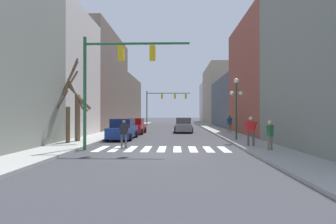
{
  "coord_description": "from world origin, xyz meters",
  "views": [
    {
      "loc": [
        0.86,
        -13.43,
        2.06
      ],
      "look_at": [
        -0.19,
        18.48,
        2.27
      ],
      "focal_mm": 28.0,
      "sensor_mm": 36.0,
      "label": 1
    }
  ],
  "objects_px": {
    "car_parked_right_far": "(135,126)",
    "pedestrian_crossing_street": "(251,128)",
    "traffic_signal_near": "(114,69)",
    "street_lamp_right_corner": "(236,96)",
    "pedestrian_on_right_sidewalk": "(124,131)",
    "pedestrian_on_left_sidewalk": "(270,133)",
    "street_tree_left_mid": "(75,107)",
    "car_parked_right_near": "(123,130)",
    "pedestrian_waiting_at_curb": "(230,122)",
    "car_driving_toward_lane": "(183,125)",
    "traffic_signal_far": "(163,100)",
    "street_tree_left_far": "(71,113)"
  },
  "relations": [
    {
      "from": "street_lamp_right_corner",
      "to": "pedestrian_waiting_at_curb",
      "type": "distance_m",
      "value": 7.7
    },
    {
      "from": "pedestrian_on_right_sidewalk",
      "to": "car_parked_right_far",
      "type": "bearing_deg",
      "value": -71.15
    },
    {
      "from": "traffic_signal_near",
      "to": "street_lamp_right_corner",
      "type": "bearing_deg",
      "value": 30.58
    },
    {
      "from": "traffic_signal_far",
      "to": "pedestrian_on_left_sidewalk",
      "type": "height_order",
      "value": "traffic_signal_far"
    },
    {
      "from": "pedestrian_crossing_street",
      "to": "pedestrian_waiting_at_curb",
      "type": "height_order",
      "value": "pedestrian_waiting_at_curb"
    },
    {
      "from": "street_lamp_right_corner",
      "to": "street_tree_left_mid",
      "type": "relative_size",
      "value": 0.78
    },
    {
      "from": "pedestrian_on_right_sidewalk",
      "to": "street_tree_left_far",
      "type": "relative_size",
      "value": 0.39
    },
    {
      "from": "car_parked_right_far",
      "to": "pedestrian_crossing_street",
      "type": "height_order",
      "value": "pedestrian_crossing_street"
    },
    {
      "from": "street_lamp_right_corner",
      "to": "pedestrian_crossing_street",
      "type": "relative_size",
      "value": 2.6
    },
    {
      "from": "street_tree_left_mid",
      "to": "pedestrian_on_left_sidewalk",
      "type": "bearing_deg",
      "value": -19.23
    },
    {
      "from": "pedestrian_on_left_sidewalk",
      "to": "street_tree_left_mid",
      "type": "distance_m",
      "value": 12.83
    },
    {
      "from": "pedestrian_waiting_at_curb",
      "to": "pedestrian_crossing_street",
      "type": "bearing_deg",
      "value": 58.77
    },
    {
      "from": "car_driving_toward_lane",
      "to": "street_tree_left_mid",
      "type": "xyz_separation_m",
      "value": [
        -7.87,
        -11.0,
        1.76
      ]
    },
    {
      "from": "car_driving_toward_lane",
      "to": "pedestrian_on_left_sidewalk",
      "type": "xyz_separation_m",
      "value": [
        4.17,
        -15.2,
        0.3
      ]
    },
    {
      "from": "pedestrian_crossing_street",
      "to": "pedestrian_on_left_sidewalk",
      "type": "height_order",
      "value": "pedestrian_crossing_street"
    },
    {
      "from": "street_lamp_right_corner",
      "to": "traffic_signal_far",
      "type": "bearing_deg",
      "value": 104.32
    },
    {
      "from": "street_tree_left_mid",
      "to": "street_tree_left_far",
      "type": "distance_m",
      "value": 1.21
    },
    {
      "from": "pedestrian_crossing_street",
      "to": "street_tree_left_mid",
      "type": "distance_m",
      "value": 11.88
    },
    {
      "from": "traffic_signal_near",
      "to": "car_driving_toward_lane",
      "type": "xyz_separation_m",
      "value": [
        4.29,
        14.44,
        -3.86
      ]
    },
    {
      "from": "street_lamp_right_corner",
      "to": "car_parked_right_far",
      "type": "distance_m",
      "value": 11.74
    },
    {
      "from": "street_lamp_right_corner",
      "to": "pedestrian_on_left_sidewalk",
      "type": "height_order",
      "value": "street_lamp_right_corner"
    },
    {
      "from": "street_lamp_right_corner",
      "to": "pedestrian_on_left_sidewalk",
      "type": "xyz_separation_m",
      "value": [
        0.52,
        -5.45,
        -2.27
      ]
    },
    {
      "from": "car_parked_right_near",
      "to": "street_tree_left_mid",
      "type": "distance_m",
      "value": 4.42
    },
    {
      "from": "traffic_signal_near",
      "to": "street_tree_left_mid",
      "type": "relative_size",
      "value": 1.1
    },
    {
      "from": "pedestrian_on_right_sidewalk",
      "to": "car_parked_right_near",
      "type": "bearing_deg",
      "value": -64.65
    },
    {
      "from": "street_tree_left_mid",
      "to": "traffic_signal_far",
      "type": "bearing_deg",
      "value": 80.17
    },
    {
      "from": "pedestrian_waiting_at_curb",
      "to": "pedestrian_on_left_sidewalk",
      "type": "bearing_deg",
      "value": 61.55
    },
    {
      "from": "car_parked_right_near",
      "to": "pedestrian_waiting_at_curb",
      "type": "relative_size",
      "value": 2.7
    },
    {
      "from": "traffic_signal_near",
      "to": "pedestrian_on_left_sidewalk",
      "type": "distance_m",
      "value": 9.21
    },
    {
      "from": "pedestrian_crossing_street",
      "to": "pedestrian_on_right_sidewalk",
      "type": "distance_m",
      "value": 7.67
    },
    {
      "from": "traffic_signal_near",
      "to": "street_lamp_right_corner",
      "type": "height_order",
      "value": "traffic_signal_near"
    },
    {
      "from": "traffic_signal_far",
      "to": "pedestrian_waiting_at_curb",
      "type": "relative_size",
      "value": 4.32
    },
    {
      "from": "traffic_signal_far",
      "to": "car_parked_right_near",
      "type": "relative_size",
      "value": 1.6
    },
    {
      "from": "pedestrian_on_right_sidewalk",
      "to": "pedestrian_on_left_sidewalk",
      "type": "xyz_separation_m",
      "value": [
        8.13,
        -1.92,
        0.08
      ]
    },
    {
      "from": "car_parked_right_far",
      "to": "pedestrian_crossing_street",
      "type": "distance_m",
      "value": 14.07
    },
    {
      "from": "traffic_signal_near",
      "to": "pedestrian_waiting_at_curb",
      "type": "bearing_deg",
      "value": 53.44
    },
    {
      "from": "pedestrian_crossing_street",
      "to": "pedestrian_on_left_sidewalk",
      "type": "xyz_separation_m",
      "value": [
        0.46,
        -1.9,
        -0.11
      ]
    },
    {
      "from": "street_tree_left_far",
      "to": "pedestrian_crossing_street",
      "type": "bearing_deg",
      "value": -5.96
    },
    {
      "from": "pedestrian_on_left_sidewalk",
      "to": "traffic_signal_near",
      "type": "bearing_deg",
      "value": 138.64
    },
    {
      "from": "street_tree_left_far",
      "to": "pedestrian_on_left_sidewalk",
      "type": "bearing_deg",
      "value": -14.58
    },
    {
      "from": "street_lamp_right_corner",
      "to": "pedestrian_on_right_sidewalk",
      "type": "height_order",
      "value": "street_lamp_right_corner"
    },
    {
      "from": "traffic_signal_far",
      "to": "street_tree_left_far",
      "type": "relative_size",
      "value": 1.8
    },
    {
      "from": "car_driving_toward_lane",
      "to": "traffic_signal_far",
      "type": "bearing_deg",
      "value": 10.51
    },
    {
      "from": "car_driving_toward_lane",
      "to": "car_parked_right_near",
      "type": "distance_m",
      "value": 9.51
    },
    {
      "from": "pedestrian_crossing_street",
      "to": "street_tree_left_mid",
      "type": "relative_size",
      "value": 0.3
    },
    {
      "from": "traffic_signal_far",
      "to": "pedestrian_crossing_street",
      "type": "relative_size",
      "value": 4.4
    },
    {
      "from": "pedestrian_on_left_sidewalk",
      "to": "traffic_signal_far",
      "type": "bearing_deg",
      "value": 66.6
    },
    {
      "from": "street_lamp_right_corner",
      "to": "pedestrian_crossing_street",
      "type": "bearing_deg",
      "value": -89.07
    },
    {
      "from": "pedestrian_on_left_sidewalk",
      "to": "street_lamp_right_corner",
      "type": "bearing_deg",
      "value": 59.22
    },
    {
      "from": "car_parked_right_far",
      "to": "pedestrian_on_left_sidewalk",
      "type": "distance_m",
      "value": 15.86
    }
  ]
}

